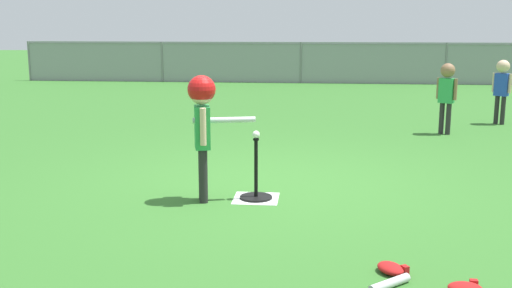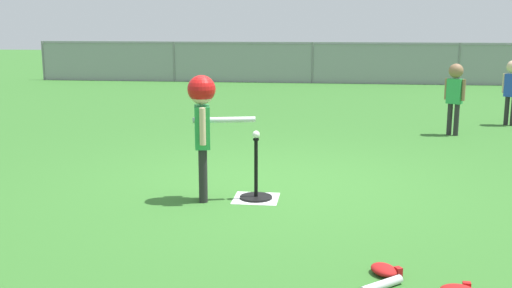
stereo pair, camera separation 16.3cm
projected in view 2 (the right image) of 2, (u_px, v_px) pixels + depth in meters
The scene contains 10 objects.
ground_plane at pixel (276, 185), 6.56m from camera, with size 60.00×60.00×0.00m, color #336B28.
home_plate at pixel (256, 198), 6.04m from camera, with size 0.44×0.44×0.01m, color white.
batting_tee at pixel (256, 190), 6.02m from camera, with size 0.32×0.32×0.61m.
baseball_on_tee at pixel (256, 135), 5.91m from camera, with size 0.07×0.07×0.07m, color white.
batter_child at pixel (203, 112), 5.81m from camera, with size 0.64×0.34×1.22m.
fielder_deep_right at pixel (512, 84), 10.17m from camera, with size 0.27×0.23×1.09m.
fielder_deep_center at pixel (455, 89), 9.29m from camera, with size 0.28×0.23×1.09m.
spare_bat_silver at pixel (373, 288), 3.95m from camera, with size 0.56×0.50×0.06m.
glove_tossed_aside at pixel (385, 270), 4.22m from camera, with size 0.25×0.27×0.07m.
outfield_fence at pixel (313, 61), 17.25m from camera, with size 16.06×0.06×1.15m.
Camera 2 is at (0.57, -6.32, 1.71)m, focal length 43.01 mm.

